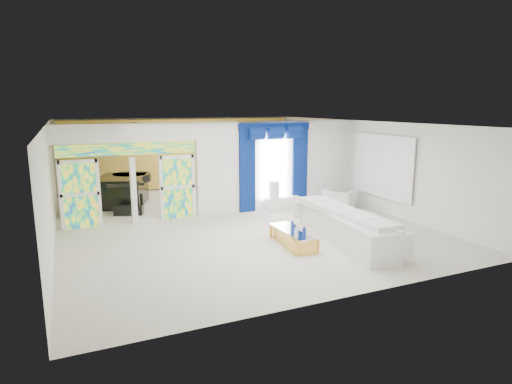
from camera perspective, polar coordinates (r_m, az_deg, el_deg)
name	(u,v)px	position (r m, az deg, el deg)	size (l,w,h in m)	color
floor	(232,220)	(13.44, -3.25, -3.78)	(12.00, 12.00, 0.00)	#B7AF9E
dividing_wall	(279,165)	(14.90, 3.08, 3.60)	(5.70, 0.18, 3.00)	white
dividing_header	(128,133)	(13.28, -16.64, 7.52)	(4.30, 0.18, 0.55)	white
stained_panel_left	(80,194)	(13.39, -22.27, -0.29)	(0.95, 0.04, 2.00)	#994C3F
stained_panel_right	(178,187)	(13.75, -10.35, 0.67)	(0.95, 0.04, 2.00)	#994C3F
stained_transom	(129,149)	(13.32, -16.53, 5.48)	(4.00, 0.05, 0.35)	#994C3F
window_pane	(274,167)	(14.71, 2.38, 3.31)	(1.00, 0.02, 2.30)	white
blue_drape_left	(247,170)	(14.28, -1.17, 2.87)	(0.55, 0.10, 2.80)	#031149
blue_drape_right	(300,167)	(15.15, 5.83, 3.31)	(0.55, 0.10, 2.80)	#031149
blue_pelmet	(275,127)	(14.55, 2.48, 8.64)	(2.60, 0.12, 0.25)	#031149
wall_mirror	(382,166)	(14.78, 16.37, 3.29)	(0.04, 2.70, 1.90)	white
gold_curtains	(182,154)	(18.73, -9.74, 5.04)	(9.70, 0.12, 2.90)	gold
white_sofa	(344,228)	(11.50, 11.59, -4.65)	(0.86, 3.99, 0.76)	silver
coffee_table	(293,238)	(11.10, 4.93, -6.08)	(0.56, 1.69, 0.37)	gold
console_table	(282,203)	(14.91, 3.42, -1.44)	(1.24, 0.39, 0.41)	white
table_lamp	(274,189)	(14.68, 2.40, 0.34)	(0.36, 0.36, 0.58)	silver
armchair	(339,199)	(15.27, 10.96, -0.86)	(1.02, 0.89, 0.66)	silver
grand_piano	(122,191)	(16.18, -17.33, 0.17)	(1.55, 2.03, 1.02)	black
piano_bench	(129,210)	(14.70, -16.50, -2.31)	(0.92, 0.36, 0.31)	black
tv_console	(74,204)	(15.14, -22.93, -1.47)	(0.52, 0.48, 0.76)	tan
chandelier	(134,131)	(15.74, -15.79, 7.81)	(0.60, 0.60, 0.60)	gold
decanters	(298,231)	(10.73, 5.55, -5.12)	(0.16, 0.58, 0.24)	silver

